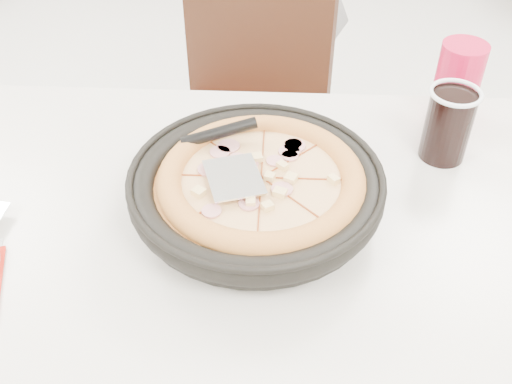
{
  "coord_description": "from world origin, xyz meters",
  "views": [
    {
      "loc": [
        0.41,
        -0.84,
        1.43
      ],
      "look_at": [
        0.38,
        -0.12,
        0.8
      ],
      "focal_mm": 42.0,
      "sensor_mm": 36.0,
      "label": 1
    }
  ],
  "objects_px": {
    "pizza": "(261,188)",
    "cola_glass": "(448,126)",
    "main_table": "(235,352)",
    "red_cup": "(457,82)",
    "chair_far": "(233,138)",
    "pizza_pan": "(256,196)"
  },
  "relations": [
    {
      "from": "pizza",
      "to": "cola_glass",
      "type": "relative_size",
      "value": 2.64
    },
    {
      "from": "main_table",
      "to": "cola_glass",
      "type": "bearing_deg",
      "value": 27.07
    },
    {
      "from": "pizza",
      "to": "red_cup",
      "type": "relative_size",
      "value": 2.15
    },
    {
      "from": "chair_far",
      "to": "pizza",
      "type": "bearing_deg",
      "value": 117.55
    },
    {
      "from": "cola_glass",
      "to": "main_table",
      "type": "bearing_deg",
      "value": -152.93
    },
    {
      "from": "chair_far",
      "to": "pizza_pan",
      "type": "bearing_deg",
      "value": 116.78
    },
    {
      "from": "main_table",
      "to": "red_cup",
      "type": "distance_m",
      "value": 0.7
    },
    {
      "from": "pizza",
      "to": "cola_glass",
      "type": "distance_m",
      "value": 0.37
    },
    {
      "from": "pizza_pan",
      "to": "pizza",
      "type": "height_order",
      "value": "pizza"
    },
    {
      "from": "chair_far",
      "to": "cola_glass",
      "type": "xyz_separation_m",
      "value": [
        0.43,
        -0.41,
        0.34
      ]
    },
    {
      "from": "pizza",
      "to": "red_cup",
      "type": "bearing_deg",
      "value": 39.99
    },
    {
      "from": "main_table",
      "to": "chair_far",
      "type": "height_order",
      "value": "chair_far"
    },
    {
      "from": "chair_far",
      "to": "pizza",
      "type": "height_order",
      "value": "chair_far"
    },
    {
      "from": "main_table",
      "to": "chair_far",
      "type": "relative_size",
      "value": 1.26
    },
    {
      "from": "main_table",
      "to": "red_cup",
      "type": "height_order",
      "value": "red_cup"
    },
    {
      "from": "cola_glass",
      "to": "red_cup",
      "type": "height_order",
      "value": "red_cup"
    },
    {
      "from": "chair_far",
      "to": "cola_glass",
      "type": "relative_size",
      "value": 7.31
    },
    {
      "from": "pizza",
      "to": "red_cup",
      "type": "xyz_separation_m",
      "value": [
        0.37,
        0.31,
        0.02
      ]
    },
    {
      "from": "red_cup",
      "to": "pizza_pan",
      "type": "bearing_deg",
      "value": -140.72
    },
    {
      "from": "red_cup",
      "to": "main_table",
      "type": "bearing_deg",
      "value": -142.4
    },
    {
      "from": "main_table",
      "to": "pizza",
      "type": "distance_m",
      "value": 0.44
    },
    {
      "from": "main_table",
      "to": "pizza_pan",
      "type": "xyz_separation_m",
      "value": [
        0.04,
        0.02,
        0.42
      ]
    }
  ]
}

